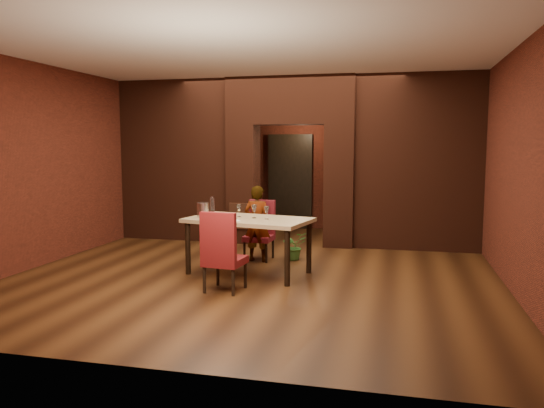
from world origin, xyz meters
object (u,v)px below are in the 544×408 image
Objects in this scene: person_seated at (257,224)px; wine_glass_b at (254,211)px; wine_glass_c at (267,213)px; water_bottle at (212,207)px; wine_bucket at (203,210)px; potted_plant at (294,246)px; wine_glass_a at (239,211)px; chair_far at (259,231)px; chair_near at (225,251)px; dining_table at (249,246)px.

person_seated reaches higher than wine_glass_b.
water_bottle reaches higher than wine_glass_c.
person_seated is 1.00m from water_bottle.
potted_plant is at bearing 45.34° from wine_bucket.
wine_glass_a is 1.37m from potted_plant.
wine_glass_c is 1.34m from potted_plant.
wine_glass_a is 0.94× the size of wine_glass_b.
chair_far is at bearing 111.21° from wine_glass_c.
potted_plant is (0.51, 2.08, -0.30)m from chair_near.
chair_near is 0.85× the size of person_seated.
chair_far is 0.17m from person_seated.
wine_glass_a reaches higher than chair_far.
person_seated is 1.00m from wine_glass_c.
water_bottle reaches higher than chair_far.
chair_near is 5.38× the size of wine_glass_b.
dining_table is 0.56m from wine_glass_a.
chair_near is 5.72× the size of wine_glass_a.
wine_glass_b is at bearing 162.02° from wine_glass_c.
wine_bucket is at bearing -116.70° from chair_far.
wine_glass_a is 0.54m from wine_bucket.
water_bottle is (-0.49, -0.79, 0.36)m from person_seated.
wine_glass_c is (0.28, -0.03, 0.51)m from dining_table.
potted_plant is at bearing 56.40° from wine_glass_a.
wine_glass_a and wine_glass_c have the same top height.
wine_bucket is at bearing -129.52° from water_bottle.
wine_bucket is (-0.69, -0.06, 0.53)m from dining_table.
chair_far is 1.93m from chair_near.
wine_bucket is 0.16m from water_bottle.
chair_near is (0.05, -1.93, 0.04)m from chair_far.
wine_bucket is at bearing -172.30° from wine_glass_b.
person_seated reaches higher than chair_near.
potted_plant is (1.06, 1.05, -0.76)m from water_bottle.
wine_glass_a is at bearing 9.27° from water_bottle.
wine_bucket reaches higher than potted_plant.
wine_bucket reaches higher than chair_far.
chair_far is 5.30× the size of wine_glass_c.
water_bottle is (-0.54, 1.03, 0.45)m from chair_near.
person_seated is 2.71× the size of potted_plant.
chair_far is 2.14× the size of potted_plant.
dining_table is 1.67× the size of chair_near.
water_bottle is at bearing -56.12° from chair_near.
chair_near is 1.83m from person_seated.
wine_bucket is (-0.59, -1.02, 0.45)m from chair_far.
water_bottle reaches higher than wine_glass_b.
person_seated is at bearing -82.38° from chair_near.
chair_near is at bearing -54.59° from wine_bucket.
chair_near is 1.19m from wine_bucket.
wine_glass_b is at bearing -110.01° from potted_plant.
chair_far is 0.95m from wine_glass_a.
wine_glass_a is (-0.09, -0.73, 0.30)m from person_seated.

